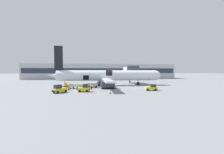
{
  "coord_description": "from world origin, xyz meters",
  "views": [
    {
      "loc": [
        -4.99,
        -41.16,
        4.61
      ],
      "look_at": [
        0.59,
        0.83,
        2.8
      ],
      "focal_mm": 22.0,
      "sensor_mm": 36.0,
      "label": 1
    }
  ],
  "objects_px": {
    "baggage_tug_lead": "(84,89)",
    "ground_crew_helper": "(91,86)",
    "ground_crew_driver": "(77,87)",
    "airplane": "(107,76)",
    "baggage_cart_loading": "(76,87)",
    "suitcase_on_tarmac_spare": "(82,88)",
    "ground_crew_marshal": "(65,86)",
    "baggage_tug_rear": "(151,88)",
    "baggage_cart_queued": "(93,85)",
    "ground_crew_loader_a": "(67,85)",
    "ground_crew_loader_b": "(65,85)",
    "ground_crew_supervisor": "(69,87)",
    "suitcase_on_tarmac_upright": "(84,88)",
    "baggage_tug_mid": "(59,89)"
  },
  "relations": [
    {
      "from": "baggage_cart_queued",
      "to": "ground_crew_driver",
      "type": "xyz_separation_m",
      "value": [
        -3.76,
        -4.18,
        0.23
      ]
    },
    {
      "from": "baggage_tug_rear",
      "to": "ground_crew_marshal",
      "type": "xyz_separation_m",
      "value": [
        -20.58,
        4.32,
        0.33
      ]
    },
    {
      "from": "airplane",
      "to": "ground_crew_loader_b",
      "type": "bearing_deg",
      "value": -155.66
    },
    {
      "from": "baggage_cart_queued",
      "to": "ground_crew_supervisor",
      "type": "height_order",
      "value": "ground_crew_supervisor"
    },
    {
      "from": "ground_crew_loader_b",
      "to": "ground_crew_marshal",
      "type": "bearing_deg",
      "value": -75.91
    },
    {
      "from": "baggage_cart_loading",
      "to": "ground_crew_supervisor",
      "type": "height_order",
      "value": "ground_crew_supervisor"
    },
    {
      "from": "baggage_tug_mid",
      "to": "ground_crew_driver",
      "type": "distance_m",
      "value": 5.14
    },
    {
      "from": "ground_crew_loader_a",
      "to": "suitcase_on_tarmac_upright",
      "type": "distance_m",
      "value": 6.75
    },
    {
      "from": "ground_crew_loader_a",
      "to": "ground_crew_driver",
      "type": "height_order",
      "value": "ground_crew_driver"
    },
    {
      "from": "ground_crew_supervisor",
      "to": "suitcase_on_tarmac_spare",
      "type": "distance_m",
      "value": 3.11
    },
    {
      "from": "baggage_tug_lead",
      "to": "ground_crew_loader_a",
      "type": "xyz_separation_m",
      "value": [
        -5.33,
        8.66,
        0.1
      ]
    },
    {
      "from": "ground_crew_marshal",
      "to": "suitcase_on_tarmac_spare",
      "type": "relative_size",
      "value": 2.27
    },
    {
      "from": "ground_crew_loader_a",
      "to": "ground_crew_driver",
      "type": "xyz_separation_m",
      "value": [
        3.41,
        -5.36,
        0.01
      ]
    },
    {
      "from": "baggage_cart_loading",
      "to": "suitcase_on_tarmac_spare",
      "type": "bearing_deg",
      "value": -54.27
    },
    {
      "from": "ground_crew_supervisor",
      "to": "suitcase_on_tarmac_upright",
      "type": "distance_m",
      "value": 3.63
    },
    {
      "from": "baggage_tug_lead",
      "to": "ground_crew_marshal",
      "type": "relative_size",
      "value": 1.45
    },
    {
      "from": "ground_crew_marshal",
      "to": "baggage_tug_rear",
      "type": "bearing_deg",
      "value": -11.86
    },
    {
      "from": "ground_crew_driver",
      "to": "ground_crew_loader_b",
      "type": "bearing_deg",
      "value": 133.09
    },
    {
      "from": "ground_crew_loader_a",
      "to": "ground_crew_supervisor",
      "type": "height_order",
      "value": "ground_crew_supervisor"
    },
    {
      "from": "airplane",
      "to": "ground_crew_loader_b",
      "type": "xyz_separation_m",
      "value": [
        -11.92,
        -5.39,
        -2.18
      ]
    },
    {
      "from": "ground_crew_supervisor",
      "to": "ground_crew_helper",
      "type": "relative_size",
      "value": 0.96
    },
    {
      "from": "ground_crew_loader_a",
      "to": "ground_crew_loader_b",
      "type": "xyz_separation_m",
      "value": [
        -0.3,
        -1.39,
        0.09
      ]
    },
    {
      "from": "baggage_cart_loading",
      "to": "ground_crew_supervisor",
      "type": "xyz_separation_m",
      "value": [
        -1.27,
        -2.86,
        0.27
      ]
    },
    {
      "from": "baggage_cart_queued",
      "to": "ground_crew_loader_b",
      "type": "xyz_separation_m",
      "value": [
        -7.47,
        -0.22,
        0.3
      ]
    },
    {
      "from": "ground_crew_loader_a",
      "to": "suitcase_on_tarmac_upright",
      "type": "height_order",
      "value": "ground_crew_loader_a"
    },
    {
      "from": "ground_crew_helper",
      "to": "suitcase_on_tarmac_upright",
      "type": "distance_m",
      "value": 1.99
    },
    {
      "from": "baggage_tug_rear",
      "to": "ground_crew_driver",
      "type": "xyz_separation_m",
      "value": [
        -17.63,
        3.39,
        0.2
      ]
    },
    {
      "from": "airplane",
      "to": "ground_crew_loader_a",
      "type": "xyz_separation_m",
      "value": [
        -11.62,
        -4.01,
        -2.27
      ]
    },
    {
      "from": "baggage_tug_lead",
      "to": "baggage_tug_rear",
      "type": "height_order",
      "value": "baggage_tug_lead"
    },
    {
      "from": "ground_crew_helper",
      "to": "baggage_tug_rear",
      "type": "bearing_deg",
      "value": -15.01
    },
    {
      "from": "baggage_tug_mid",
      "to": "ground_crew_supervisor",
      "type": "relative_size",
      "value": 1.98
    },
    {
      "from": "baggage_tug_lead",
      "to": "baggage_cart_loading",
      "type": "relative_size",
      "value": 0.67
    },
    {
      "from": "baggage_cart_loading",
      "to": "suitcase_on_tarmac_upright",
      "type": "bearing_deg",
      "value": -38.59
    },
    {
      "from": "baggage_tug_mid",
      "to": "baggage_cart_loading",
      "type": "xyz_separation_m",
      "value": [
        2.62,
        6.44,
        -0.17
      ]
    },
    {
      "from": "ground_crew_helper",
      "to": "suitcase_on_tarmac_upright",
      "type": "xyz_separation_m",
      "value": [
        -1.89,
        0.33,
        -0.51
      ]
    },
    {
      "from": "baggage_cart_queued",
      "to": "ground_crew_driver",
      "type": "relative_size",
      "value": 2.53
    },
    {
      "from": "ground_crew_driver",
      "to": "airplane",
      "type": "bearing_deg",
      "value": 48.75
    },
    {
      "from": "ground_crew_driver",
      "to": "suitcase_on_tarmac_spare",
      "type": "bearing_deg",
      "value": -0.52
    },
    {
      "from": "baggage_tug_rear",
      "to": "ground_crew_marshal",
      "type": "relative_size",
      "value": 1.56
    },
    {
      "from": "ground_crew_loader_b",
      "to": "suitcase_on_tarmac_upright",
      "type": "xyz_separation_m",
      "value": [
        5.22,
        -3.21,
        -0.56
      ]
    },
    {
      "from": "airplane",
      "to": "baggage_cart_queued",
      "type": "distance_m",
      "value": 7.27
    },
    {
      "from": "suitcase_on_tarmac_upright",
      "to": "baggage_cart_queued",
      "type": "bearing_deg",
      "value": 56.69
    },
    {
      "from": "baggage_tug_lead",
      "to": "ground_crew_helper",
      "type": "height_order",
      "value": "baggage_tug_lead"
    },
    {
      "from": "airplane",
      "to": "ground_crew_marshal",
      "type": "distance_m",
      "value": 14.15
    },
    {
      "from": "baggage_tug_lead",
      "to": "baggage_cart_queued",
      "type": "relative_size",
      "value": 0.66
    },
    {
      "from": "baggage_cart_loading",
      "to": "suitcase_on_tarmac_spare",
      "type": "xyz_separation_m",
      "value": [
        1.77,
        -2.47,
        -0.2
      ]
    },
    {
      "from": "baggage_cart_loading",
      "to": "ground_crew_helper",
      "type": "relative_size",
      "value": 2.42
    },
    {
      "from": "baggage_tug_mid",
      "to": "baggage_cart_queued",
      "type": "height_order",
      "value": "baggage_tug_mid"
    },
    {
      "from": "ground_crew_supervisor",
      "to": "suitcase_on_tarmac_spare",
      "type": "relative_size",
      "value": 1.93
    },
    {
      "from": "ground_crew_loader_a",
      "to": "ground_crew_loader_b",
      "type": "height_order",
      "value": "ground_crew_loader_b"
    }
  ]
}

